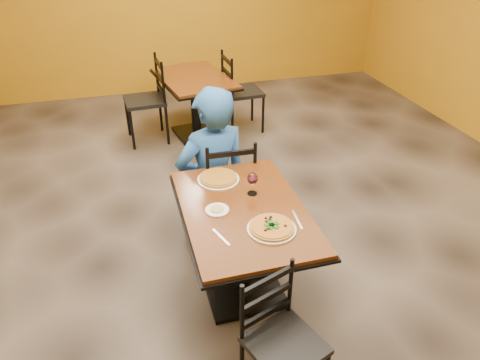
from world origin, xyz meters
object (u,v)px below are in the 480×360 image
object	(u,v)px
chair_second_left	(145,101)
table_main	(243,231)
chair_main_near	(285,346)
pizza_far	(218,177)
table_second	(195,92)
diner	(212,163)
plate_far	(218,179)
pizza_main	(272,227)
side_plate	(217,210)
wine_glass	(252,183)
chair_main_far	(227,184)
chair_second_right	(243,92)
plate_main	(272,229)

from	to	relation	value
chair_second_left	table_main	bearing A→B (deg)	4.81
table_main	chair_main_near	xyz separation A→B (m)	(-0.01, -0.86, -0.14)
pizza_far	table_second	bearing A→B (deg)	83.72
table_main	diner	world-z (taller)	diner
pizza_far	plate_far	bearing A→B (deg)	-90.00
chair_second_left	diner	distance (m)	2.02
diner	table_second	bearing A→B (deg)	-108.56
pizza_main	side_plate	xyz separation A→B (m)	(-0.28, 0.29, -0.02)
wine_glass	pizza_far	bearing A→B (deg)	127.23
pizza_far	wine_glass	bearing A→B (deg)	-52.77
table_main	pizza_far	world-z (taller)	pizza_far
chair_main_near	pizza_far	distance (m)	1.31
diner	plate_far	world-z (taller)	diner
chair_main_far	pizza_far	distance (m)	0.51
side_plate	diner	bearing A→B (deg)	79.82
chair_second_left	chair_second_right	size ratio (longest dim) A/B	1.02
table_second	chair_main_near	xyz separation A→B (m)	(-0.19, -3.64, -0.14)
pizza_main	side_plate	size ratio (longest dim) A/B	1.77
table_second	side_plate	bearing A→B (deg)	-97.44
chair_second_right	plate_main	size ratio (longest dim) A/B	3.20
diner	wine_glass	world-z (taller)	diner
diner	plate_main	xyz separation A→B (m)	(0.14, -1.08, 0.09)
chair_main_far	pizza_far	size ratio (longest dim) A/B	3.30
chair_main_far	chair_second_left	world-z (taller)	chair_second_left
chair_main_near	chair_second_left	world-z (taller)	chair_second_left
chair_main_far	chair_second_right	xyz separation A→B (m)	(0.72, 2.01, 0.03)
table_second	chair_main_far	xyz separation A→B (m)	(-0.11, -2.01, -0.09)
chair_main_far	wine_glass	distance (m)	0.72
chair_second_right	side_plate	size ratio (longest dim) A/B	6.19
chair_main_far	chair_second_right	world-z (taller)	chair_second_right
table_second	chair_second_left	distance (m)	0.61
chair_main_near	pizza_far	bearing A→B (deg)	73.17
chair_second_left	diner	xyz separation A→B (m)	(0.39, -1.97, 0.16)
plate_main	chair_second_left	bearing A→B (deg)	99.84
table_second	wine_glass	world-z (taller)	wine_glass
chair_second_right	plate_main	bearing A→B (deg)	164.66
chair_main_far	wine_glass	xyz separation A→B (m)	(0.03, -0.62, 0.38)
chair_second_left	table_second	bearing A→B (deg)	86.17
plate_far	chair_second_right	bearing A→B (deg)	69.92
chair_main_far	chair_second_right	bearing A→B (deg)	-107.88
diner	side_plate	distance (m)	0.81
chair_second_right	pizza_main	bearing A→B (deg)	164.66
chair_second_left	chair_second_right	world-z (taller)	chair_second_left
table_second	chair_main_far	bearing A→B (deg)	-93.05
table_main	plate_main	distance (m)	0.35
chair_main_near	chair_main_far	bearing A→B (deg)	67.04
chair_main_near	chair_second_left	xyz separation A→B (m)	(-0.41, 3.64, 0.09)
plate_main	pizza_main	world-z (taller)	pizza_main
pizza_far	wine_glass	size ratio (longest dim) A/B	1.56
chair_second_left	pizza_far	size ratio (longest dim) A/B	3.62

